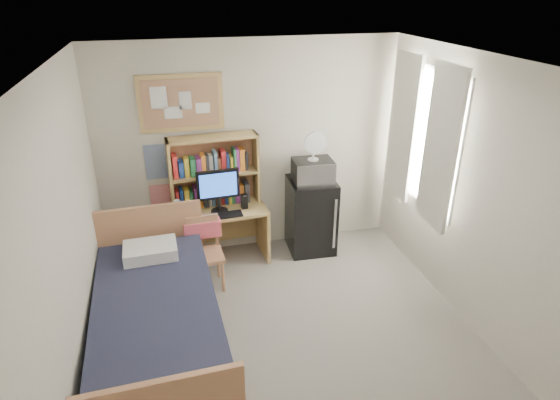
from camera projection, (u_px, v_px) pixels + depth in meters
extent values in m
cube|color=gray|center=(297.00, 355.00, 4.37)|extent=(3.60, 4.20, 0.02)
cube|color=white|center=(303.00, 69.00, 3.25)|extent=(3.60, 4.20, 0.02)
cube|color=beige|center=(251.00, 150.00, 5.65)|extent=(3.60, 0.04, 2.60)
cube|color=beige|center=(63.00, 261.00, 3.41)|extent=(0.04, 4.20, 2.60)
cube|color=beige|center=(492.00, 208.00, 4.20)|extent=(0.04, 4.20, 2.60)
cube|color=white|center=(423.00, 137.00, 5.12)|extent=(0.10, 1.40, 1.70)
cube|color=silver|center=(440.00, 149.00, 4.76)|extent=(0.04, 0.55, 1.70)
cube|color=silver|center=(403.00, 127.00, 5.46)|extent=(0.04, 0.55, 1.70)
cube|color=tan|center=(181.00, 103.00, 5.20)|extent=(0.94, 0.03, 0.64)
cube|color=#23488F|center=(158.00, 162.00, 5.42)|extent=(0.30, 0.01, 0.42)
cube|color=red|center=(162.00, 198.00, 5.62)|extent=(0.28, 0.01, 0.36)
cube|color=tan|center=(220.00, 235.00, 5.69)|extent=(1.15, 0.63, 0.70)
cube|color=tan|center=(206.00, 255.00, 5.16)|extent=(0.42, 0.42, 0.82)
cube|color=black|center=(311.00, 215.00, 5.89)|extent=(0.59, 0.59, 0.95)
cube|color=#1A1C2F|center=(158.00, 327.00, 4.25)|extent=(1.18, 2.24, 0.61)
cube|color=tan|center=(214.00, 171.00, 5.49)|extent=(1.06, 0.33, 0.86)
cube|color=black|center=(218.00, 191.00, 5.38)|extent=(0.49, 0.07, 0.52)
cube|color=black|center=(222.00, 216.00, 5.36)|extent=(0.48, 0.18, 0.02)
cube|color=black|center=(193.00, 208.00, 5.37)|extent=(0.07, 0.07, 0.17)
cube|color=black|center=(244.00, 201.00, 5.53)|extent=(0.08, 0.08, 0.17)
cylinder|color=white|center=(178.00, 210.00, 5.27)|extent=(0.07, 0.07, 0.23)
cube|color=#E25660|center=(202.00, 229.00, 5.24)|extent=(0.42, 0.14, 0.20)
cube|color=#BDBCC1|center=(313.00, 171.00, 5.61)|extent=(0.48, 0.38, 0.27)
cylinder|color=white|center=(313.00, 147.00, 5.49)|extent=(0.27, 0.27, 0.33)
cube|color=white|center=(150.00, 251.00, 4.75)|extent=(0.54, 0.39, 0.13)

